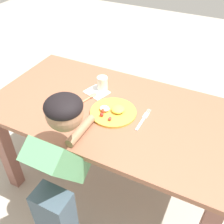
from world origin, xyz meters
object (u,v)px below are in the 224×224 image
object	(u,v)px
person	(60,182)
spoon	(88,99)
plate	(113,112)
fork	(143,120)
drinking_cup	(102,83)

from	to	relation	value
person	spoon	bearing A→B (deg)	103.81
plate	fork	bearing A→B (deg)	6.54
fork	drinking_cup	world-z (taller)	drinking_cup
plate	fork	xyz separation A→B (m)	(0.18, 0.02, -0.01)
plate	drinking_cup	size ratio (longest dim) A/B	2.99
spoon	drinking_cup	xyz separation A→B (m)	(0.03, 0.14, 0.04)
fork	spoon	distance (m)	0.37
plate	spoon	distance (m)	0.20
drinking_cup	person	size ratio (longest dim) A/B	0.09
spoon	person	distance (m)	0.53
plate	person	xyz separation A→B (m)	(-0.08, -0.45, -0.16)
spoon	drinking_cup	world-z (taller)	drinking_cup
fork	person	bearing A→B (deg)	152.71
drinking_cup	plate	bearing A→B (deg)	-48.15
fork	person	xyz separation A→B (m)	(-0.25, -0.47, -0.15)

